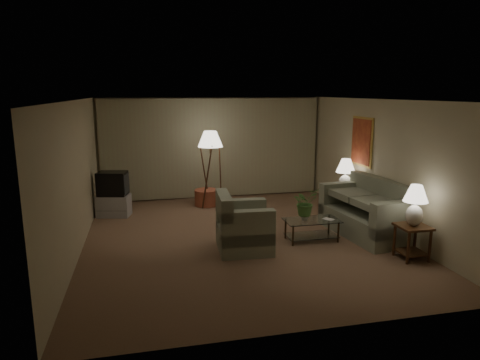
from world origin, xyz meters
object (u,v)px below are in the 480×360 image
at_px(side_table_near, 412,236).
at_px(vase, 305,217).
at_px(table_lamp_near, 415,202).
at_px(sofa, 365,213).
at_px(table_lamp_far, 346,172).
at_px(coffee_table, 312,227).
at_px(crt_tv, 112,183).
at_px(armchair, 244,227).
at_px(side_table_far, 344,200).
at_px(floor_lamp, 211,168).
at_px(tv_cabinet, 114,205).
at_px(ottoman, 207,197).

height_order(side_table_near, vase, side_table_near).
distance_m(table_lamp_near, vase, 2.02).
xyz_separation_m(sofa, vase, (-1.34, -0.10, 0.04)).
xyz_separation_m(table_lamp_far, coffee_table, (-1.34, -1.35, -0.77)).
xyz_separation_m(table_lamp_near, crt_tv, (-5.20, 3.84, -0.25)).
distance_m(coffee_table, vase, 0.26).
relative_size(armchair, side_table_far, 1.87).
relative_size(side_table_far, table_lamp_near, 0.84).
bearing_deg(table_lamp_near, table_lamp_far, 90.00).
height_order(coffee_table, vase, vase).
bearing_deg(floor_lamp, coffee_table, -62.54).
height_order(sofa, coffee_table, sofa).
bearing_deg(sofa, table_lamp_near, -0.61).
xyz_separation_m(tv_cabinet, floor_lamp, (2.34, 0.33, 0.75)).
height_order(table_lamp_near, ottoman, table_lamp_near).
height_order(sofa, tv_cabinet, sofa).
height_order(tv_cabinet, floor_lamp, floor_lamp).
xyz_separation_m(sofa, side_table_far, (0.15, 1.25, -0.04)).
height_order(tv_cabinet, crt_tv, crt_tv).
bearing_deg(coffee_table, vase, 180.00).
bearing_deg(crt_tv, ottoman, 25.19).
height_order(sofa, ottoman, sofa).
distance_m(table_lamp_far, vase, 2.09).
bearing_deg(sofa, floor_lamp, -143.12).
bearing_deg(armchair, floor_lamp, 6.12).
xyz_separation_m(side_table_far, table_lamp_near, (0.00, -2.60, 0.62)).
xyz_separation_m(table_lamp_far, ottoman, (-2.95, 1.71, -0.85)).
bearing_deg(armchair, table_lamp_far, -56.95).
bearing_deg(side_table_far, armchair, -150.71).
bearing_deg(ottoman, crt_tv, -168.06).
bearing_deg(tv_cabinet, table_lamp_far, -0.17).
relative_size(table_lamp_far, ottoman, 1.25).
distance_m(sofa, table_lamp_far, 1.40).
bearing_deg(table_lamp_far, table_lamp_near, -90.00).
bearing_deg(floor_lamp, crt_tv, -171.92).
bearing_deg(armchair, table_lamp_near, -107.61).
bearing_deg(vase, coffee_table, -0.00).
height_order(sofa, table_lamp_near, table_lamp_near).
height_order(side_table_near, table_lamp_near, table_lamp_near).
xyz_separation_m(coffee_table, tv_cabinet, (-3.86, 2.59, -0.03)).
relative_size(side_table_far, ottoman, 0.99).
height_order(side_table_near, coffee_table, side_table_near).
relative_size(floor_lamp, vase, 13.40).
bearing_deg(crt_tv, sofa, -13.00).
xyz_separation_m(side_table_near, side_table_far, (-0.00, 2.60, -0.00)).
height_order(table_lamp_near, table_lamp_far, table_lamp_far).
xyz_separation_m(armchair, side_table_far, (2.73, 1.53, -0.01)).
distance_m(side_table_near, tv_cabinet, 6.47).
bearing_deg(tv_cabinet, floor_lamp, 21.32).
distance_m(armchair, table_lamp_near, 2.99).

